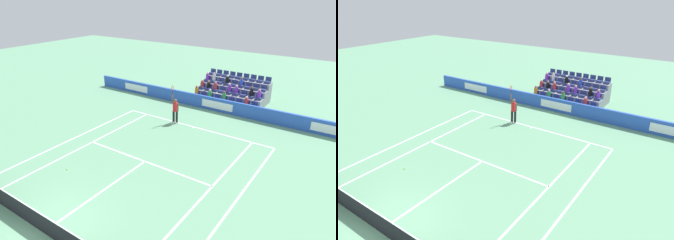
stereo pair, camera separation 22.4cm
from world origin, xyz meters
TOP-DOWN VIEW (x-y plane):
  - ground_plane at (0.00, 0.00)m, footprint 80.00×80.00m
  - line_baseline at (0.00, -11.89)m, footprint 10.97×0.10m
  - line_service at (0.00, -6.40)m, footprint 8.23×0.10m
  - line_centre_service at (0.00, -3.20)m, footprint 0.10×6.40m
  - line_singles_sideline_left at (4.12, -5.95)m, footprint 0.10×11.89m
  - line_singles_sideline_right at (-4.12, -5.95)m, footprint 0.10×11.89m
  - line_doubles_sideline_left at (5.49, -5.95)m, footprint 0.10×11.89m
  - line_doubles_sideline_right at (-5.49, -5.95)m, footprint 0.10×11.89m
  - line_centre_mark at (0.00, -11.79)m, footprint 0.10×0.20m
  - sponsor_barrier at (0.00, -15.49)m, footprint 24.08×0.22m
  - tennis_net at (0.00, 0.00)m, footprint 11.97×0.10m
  - tennis_player at (1.49, -11.77)m, footprint 0.53×0.39m
  - stadium_stand at (0.01, -18.41)m, footprint 5.58×3.80m
  - loose_tennis_ball at (2.86, -3.45)m, footprint 0.07×0.07m

SIDE VIEW (x-z plane):
  - ground_plane at x=0.00m, z-range 0.00..0.00m
  - line_baseline at x=0.00m, z-range 0.00..0.01m
  - line_service at x=0.00m, z-range 0.00..0.01m
  - line_centre_service at x=0.00m, z-range 0.00..0.01m
  - line_singles_sideline_left at x=4.12m, z-range 0.00..0.01m
  - line_singles_sideline_right at x=-4.12m, z-range 0.00..0.01m
  - line_doubles_sideline_left at x=5.49m, z-range 0.00..0.01m
  - line_doubles_sideline_right at x=-5.49m, z-range 0.00..0.01m
  - line_centre_mark at x=0.00m, z-range 0.00..0.01m
  - loose_tennis_ball at x=2.86m, z-range 0.00..0.07m
  - tennis_net at x=0.00m, z-range -0.04..1.03m
  - sponsor_barrier at x=0.00m, z-range 0.00..1.03m
  - stadium_stand at x=0.01m, z-range -0.40..1.78m
  - tennis_player at x=1.49m, z-range -0.43..2.42m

